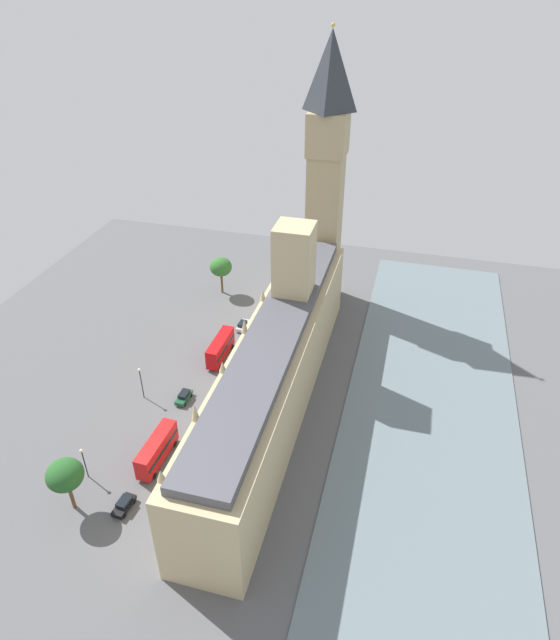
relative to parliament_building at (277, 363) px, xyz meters
The scene contains 16 objects.
ground_plane 9.50m from the parliament_building, 31.78° to the left, with size 145.45×145.45×0.00m, color #565659.
river_thames 29.91m from the parliament_building, behind, with size 31.49×130.91×0.25m, color slate.
parliament_building is the anchor object (origin of this frame).
clock_tower 46.47m from the parliament_building, 90.36° to the right, with size 8.47×8.47×60.70m.
car_silver_by_river_gate 27.32m from the parliament_building, 57.34° to the right, with size 2.08×4.64×1.74m.
double_decker_bus_under_trees 19.40m from the parliament_building, 34.19° to the right, with size 2.78×10.54×4.75m.
car_dark_green_near_tower 19.68m from the parliament_building, 13.83° to the left, with size 2.05×4.45×1.74m.
double_decker_bus_opposite_hall 25.70m from the parliament_building, 51.46° to the left, with size 3.01×10.60×4.75m.
car_black_leading 34.91m from the parliament_building, 61.25° to the left, with size 2.25×4.43×1.74m.
pedestrian_midblock 12.70m from the parliament_building, 22.21° to the right, with size 0.67×0.64×1.59m.
pedestrian_trailing 36.41m from the parliament_building, 76.11° to the left, with size 0.49×0.59×1.53m.
pedestrian_corner 23.10m from the parliament_building, 64.83° to the right, with size 0.67×0.68×1.63m.
plane_tree_far_end 39.57m from the parliament_building, 52.74° to the left, with size 5.54×5.54×9.60m.
plane_tree_kerbside 43.47m from the parliament_building, 56.25° to the right, with size 5.46×5.46×9.62m.
street_lamp_slot_10 26.12m from the parliament_building, 12.36° to the left, with size 0.56×0.56×7.05m.
street_lamp_slot_11 36.18m from the parliament_building, 45.61° to the left, with size 0.56×0.56×6.30m.
Camera 1 is at (-22.89, 75.21, 70.95)m, focal length 30.85 mm.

